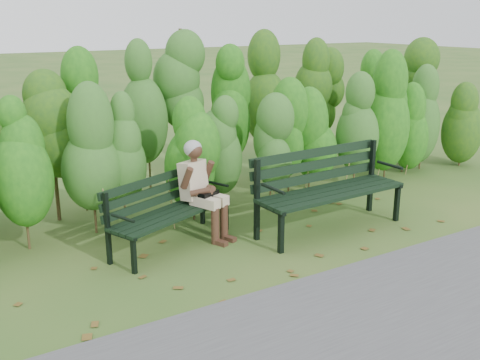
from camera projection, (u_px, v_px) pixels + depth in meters
ground at (255, 248)px, 6.62m from camera, size 80.00×80.00×0.00m
footpath at (395, 334)px, 4.82m from camera, size 60.00×2.50×0.01m
hedge_band at (183, 119)px, 7.80m from camera, size 11.04×1.67×2.42m
leaf_litter at (260, 249)px, 6.58m from camera, size 5.80×2.11×0.01m
bench_left at (166, 206)px, 6.60m from camera, size 1.73×1.11×0.82m
bench_right at (325, 183)px, 7.12m from camera, size 2.05×0.73×1.01m
seated_woman at (201, 184)px, 6.79m from camera, size 0.56×0.75×1.20m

